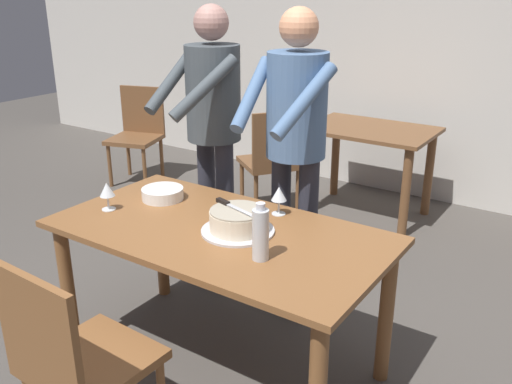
# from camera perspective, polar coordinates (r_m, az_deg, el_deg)

# --- Properties ---
(ground_plane) EXTENTS (14.00, 14.00, 0.00)m
(ground_plane) POSITION_cam_1_polar(r_m,az_deg,el_deg) (2.99, -3.47, -17.00)
(ground_plane) COLOR #4C4742
(back_wall) EXTENTS (10.00, 0.12, 2.70)m
(back_wall) POSITION_cam_1_polar(r_m,az_deg,el_deg) (5.05, 17.49, 14.34)
(back_wall) COLOR beige
(back_wall) RESTS_ON ground_plane
(main_dining_table) EXTENTS (1.59, 0.84, 0.75)m
(main_dining_table) POSITION_cam_1_polar(r_m,az_deg,el_deg) (2.65, -3.77, -6.03)
(main_dining_table) COLOR brown
(main_dining_table) RESTS_ON ground_plane
(cake_on_platter) EXTENTS (0.34, 0.34, 0.11)m
(cake_on_platter) POSITION_cam_1_polar(r_m,az_deg,el_deg) (2.55, -1.89, -3.07)
(cake_on_platter) COLOR silver
(cake_on_platter) RESTS_ON main_dining_table
(cake_knife) EXTENTS (0.27, 0.10, 0.02)m
(cake_knife) POSITION_cam_1_polar(r_m,az_deg,el_deg) (2.57, -2.90, -1.25)
(cake_knife) COLOR silver
(cake_knife) RESTS_ON cake_on_platter
(plate_stack) EXTENTS (0.22, 0.22, 0.06)m
(plate_stack) POSITION_cam_1_polar(r_m,az_deg,el_deg) (2.98, -9.55, -0.17)
(plate_stack) COLOR white
(plate_stack) RESTS_ON main_dining_table
(wine_glass_near) EXTENTS (0.08, 0.08, 0.14)m
(wine_glass_near) POSITION_cam_1_polar(r_m,az_deg,el_deg) (2.88, -15.03, 0.15)
(wine_glass_near) COLOR silver
(wine_glass_near) RESTS_ON main_dining_table
(wine_glass_far) EXTENTS (0.08, 0.08, 0.14)m
(wine_glass_far) POSITION_cam_1_polar(r_m,az_deg,el_deg) (2.72, 2.37, -0.28)
(wine_glass_far) COLOR silver
(wine_glass_far) RESTS_ON main_dining_table
(water_bottle) EXTENTS (0.07, 0.07, 0.25)m
(water_bottle) POSITION_cam_1_polar(r_m,az_deg,el_deg) (2.28, 0.47, -4.30)
(water_bottle) COLOR silver
(water_bottle) RESTS_ON main_dining_table
(person_cutting_cake) EXTENTS (0.47, 0.56, 1.72)m
(person_cutting_cake) POSITION_cam_1_polar(r_m,az_deg,el_deg) (2.97, 4.04, 5.98)
(person_cutting_cake) COLOR #2D2D38
(person_cutting_cake) RESTS_ON ground_plane
(person_standing_beside) EXTENTS (0.47, 0.58, 1.72)m
(person_standing_beside) POSITION_cam_1_polar(r_m,az_deg,el_deg) (3.31, -4.47, 7.50)
(person_standing_beside) COLOR #2D2D38
(person_standing_beside) RESTS_ON ground_plane
(chair_near_side) EXTENTS (0.45, 0.45, 0.90)m
(chair_near_side) POSITION_cam_1_polar(r_m,az_deg,el_deg) (2.31, -18.11, -15.88)
(chair_near_side) COLOR brown
(chair_near_side) RESTS_ON ground_plane
(background_table) EXTENTS (1.00, 0.70, 0.74)m
(background_table) POSITION_cam_1_polar(r_m,az_deg,el_deg) (4.60, 11.51, 4.51)
(background_table) COLOR brown
(background_table) RESTS_ON ground_plane
(background_chair_1) EXTENTS (0.62, 0.62, 0.90)m
(background_chair_1) POSITION_cam_1_polar(r_m,az_deg,el_deg) (4.52, 1.74, 3.49)
(background_chair_1) COLOR brown
(background_chair_1) RESTS_ON ground_plane
(background_chair_3) EXTENTS (0.55, 0.55, 0.90)m
(background_chair_3) POSITION_cam_1_polar(r_m,az_deg,el_deg) (5.48, -12.02, 6.12)
(background_chair_3) COLOR brown
(background_chair_3) RESTS_ON ground_plane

